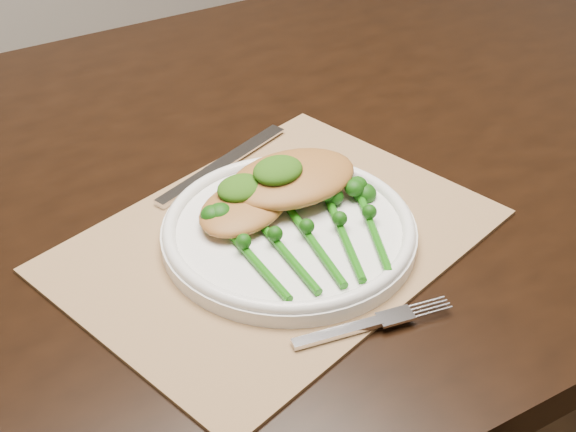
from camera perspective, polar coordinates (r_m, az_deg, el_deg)
dining_table at (r=1.21m, az=-2.03°, el=-10.96°), size 1.72×1.13×0.75m
placemat at (r=0.84m, az=-0.85°, el=-1.73°), size 0.47×0.37×0.00m
dinner_plate at (r=0.83m, az=0.07°, el=-0.99°), size 0.26×0.26×0.02m
knife at (r=0.93m, az=-5.50°, el=3.18°), size 0.21×0.06×0.01m
fork at (r=0.74m, az=6.76°, el=-7.36°), size 0.15×0.06×0.00m
chicken_fillet_left at (r=0.84m, az=-3.13°, el=0.68°), size 0.13×0.11×0.02m
chicken_fillet_right at (r=0.86m, az=0.32°, el=2.70°), size 0.16×0.12×0.03m
pesto_dollop_left at (r=0.84m, az=-3.39°, el=2.00°), size 0.05×0.04×0.02m
pesto_dollop_right at (r=0.84m, az=-0.73°, el=3.27°), size 0.06×0.05×0.02m
broccolini_bundle at (r=0.80m, az=1.92°, el=-2.05°), size 0.20×0.21×0.04m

